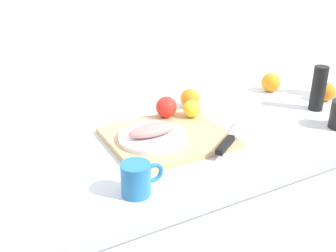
{
  "coord_description": "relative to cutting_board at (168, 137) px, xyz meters",
  "views": [
    {
      "loc": [
        -0.65,
        -0.99,
        1.5
      ],
      "look_at": [
        -0.09,
        0.03,
        0.95
      ],
      "focal_mm": 44.04,
      "sensor_mm": 36.0,
      "label": 1
    }
  ],
  "objects": [
    {
      "name": "lemon_0",
      "position": [
        0.14,
        0.08,
        0.04
      ],
      "size": [
        0.06,
        0.06,
        0.06
      ],
      "primitive_type": "sphere",
      "color": "yellow",
      "rests_on": "cutting_board"
    },
    {
      "name": "orange_1",
      "position": [
        0.2,
        0.2,
        0.03
      ],
      "size": [
        0.07,
        0.07,
        0.07
      ],
      "primitive_type": "sphere",
      "color": "orange",
      "rests_on": "kitchen_counter"
    },
    {
      "name": "coffee_mug_0",
      "position": [
        -0.21,
        -0.22,
        0.03
      ],
      "size": [
        0.12,
        0.08,
        0.09
      ],
      "color": "#2672B2",
      "rests_on": "kitchen_counter"
    },
    {
      "name": "white_plate",
      "position": [
        -0.06,
        -0.01,
        0.02
      ],
      "size": [
        0.21,
        0.21,
        0.01
      ],
      "primitive_type": "cylinder",
      "color": "white",
      "rests_on": "cutting_board"
    },
    {
      "name": "back_wall",
      "position": [
        0.09,
        0.29,
        0.34
      ],
      "size": [
        3.2,
        0.05,
        2.5
      ],
      "primitive_type": "cube",
      "color": "silver",
      "rests_on": "ground_plane"
    },
    {
      "name": "orange_2",
      "position": [
        0.58,
        0.19,
        0.03
      ],
      "size": [
        0.08,
        0.08,
        0.08
      ],
      "primitive_type": "sphere",
      "color": "orange",
      "rests_on": "kitchen_counter"
    },
    {
      "name": "cutting_board",
      "position": [
        0.0,
        0.0,
        0.0
      ],
      "size": [
        0.37,
        0.32,
        0.02
      ],
      "primitive_type": "cube",
      "color": "tan",
      "rests_on": "kitchen_counter"
    },
    {
      "name": "chef_knife",
      "position": [
        0.15,
        -0.13,
        0.02
      ],
      "size": [
        0.26,
        0.19,
        0.02
      ],
      "rotation": [
        0.0,
        0.0,
        0.59
      ],
      "color": "silver",
      "rests_on": "cutting_board"
    },
    {
      "name": "pepper_mill",
      "position": [
        0.6,
        -0.04,
        0.07
      ],
      "size": [
        0.05,
        0.05,
        0.17
      ],
      "primitive_type": "cylinder",
      "color": "black",
      "rests_on": "kitchen_counter"
    },
    {
      "name": "kitchen_counter",
      "position": [
        0.09,
        -0.03,
        -0.46
      ],
      "size": [
        2.0,
        0.6,
        0.9
      ],
      "color": "white",
      "rests_on": "ground_plane"
    },
    {
      "name": "tomato_0",
      "position": [
        0.06,
        0.12,
        0.05
      ],
      "size": [
        0.07,
        0.07,
        0.07
      ],
      "primitive_type": "sphere",
      "color": "red",
      "rests_on": "cutting_board"
    },
    {
      "name": "orange_0",
      "position": [
        0.7,
        0.01,
        0.03
      ],
      "size": [
        0.07,
        0.07,
        0.07
      ],
      "primitive_type": "sphere",
      "color": "orange",
      "rests_on": "kitchen_counter"
    },
    {
      "name": "fish_fillet",
      "position": [
        -0.06,
        -0.01,
        0.04
      ],
      "size": [
        0.16,
        0.07,
        0.04
      ],
      "primitive_type": "ellipsoid",
      "color": "tan",
      "rests_on": "white_plate"
    }
  ]
}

